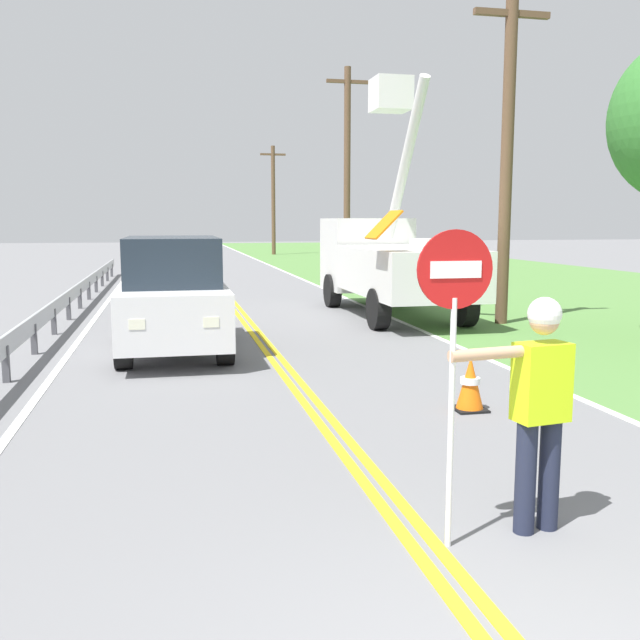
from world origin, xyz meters
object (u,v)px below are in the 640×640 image
utility_pole_near (507,152)px  utility_pole_mid (347,169)px  utility_bucket_truck (388,259)px  flagger_worker (540,399)px  stop_sign_paddle (454,318)px  oncoming_suv_nearest (173,294)px  utility_pole_far (273,198)px  traffic_cone_lead (470,384)px

utility_pole_near → utility_pole_mid: bearing=90.4°
utility_bucket_truck → utility_pole_near: 3.96m
utility_bucket_truck → flagger_worker: bearing=-102.5°
stop_sign_paddle → oncoming_suv_nearest: size_ratio=0.50×
flagger_worker → oncoming_suv_nearest: size_ratio=0.40×
stop_sign_paddle → flagger_worker: bearing=8.3°
utility_pole_far → traffic_cone_lead: 42.57m
utility_pole_far → oncoming_suv_nearest: bearing=-101.2°
oncoming_suv_nearest → utility_pole_mid: size_ratio=0.53×
oncoming_suv_nearest → flagger_worker: bearing=-72.3°
utility_pole_mid → utility_pole_far: bearing=90.2°
flagger_worker → utility_pole_mid: 25.41m
utility_pole_far → flagger_worker: bearing=-95.9°
flagger_worker → oncoming_suv_nearest: bearing=107.7°
utility_pole_mid → utility_pole_far: size_ratio=1.14×
flagger_worker → utility_pole_far: 45.96m
flagger_worker → utility_bucket_truck: 12.91m
flagger_worker → stop_sign_paddle: (-0.76, -0.11, 0.66)m
oncoming_suv_nearest → utility_bucket_truck: bearing=38.0°
utility_bucket_truck → utility_pole_near: size_ratio=0.91×
utility_pole_far → stop_sign_paddle: bearing=-96.8°
utility_bucket_truck → traffic_cone_lead: size_ratio=9.76×
utility_pole_far → utility_pole_near: bearing=-89.7°
utility_bucket_truck → oncoming_suv_nearest: (-5.44, -4.25, -0.37)m
flagger_worker → utility_pole_near: utility_pole_near is taller
utility_pole_mid → traffic_cone_lead: (-3.83, -21.33, -4.22)m
oncoming_suv_nearest → utility_pole_mid: (7.45, 16.36, 3.49)m
flagger_worker → stop_sign_paddle: 1.02m
utility_pole_mid → utility_pole_far: 20.92m
flagger_worker → utility_pole_near: 11.84m
traffic_cone_lead → stop_sign_paddle: bearing=-116.4°
stop_sign_paddle → traffic_cone_lead: size_ratio=3.33×
stop_sign_paddle → utility_bucket_truck: bearing=74.4°
flagger_worker → utility_bucket_truck: (2.79, 12.60, 0.38)m
oncoming_suv_nearest → traffic_cone_lead: bearing=-53.9°
utility_bucket_truck → oncoming_suv_nearest: 6.92m
utility_bucket_truck → oncoming_suv_nearest: bearing=-142.0°
stop_sign_paddle → traffic_cone_lead: (1.73, 3.49, -1.37)m
oncoming_suv_nearest → utility_pole_mid: bearing=65.5°
stop_sign_paddle → utility_bucket_truck: utility_bucket_truck is taller
utility_bucket_truck → utility_pole_mid: utility_pole_mid is taller
flagger_worker → oncoming_suv_nearest: 8.76m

